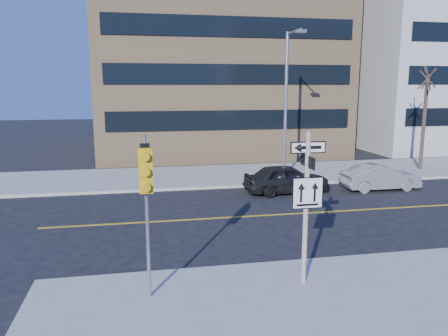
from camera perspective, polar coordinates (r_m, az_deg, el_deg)
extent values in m
plane|color=black|center=(14.31, 6.63, -10.94)|extent=(120.00, 120.00, 0.00)
cylinder|color=white|center=(11.39, 10.64, -5.34)|extent=(0.13, 0.13, 4.00)
cylinder|color=gray|center=(11.01, 11.00, 4.87)|extent=(0.10, 0.10, 0.06)
cube|color=black|center=(11.06, 10.93, 2.66)|extent=(0.92, 0.03, 0.30)
cube|color=black|center=(11.11, 10.86, 0.87)|extent=(0.03, 0.92, 0.30)
cube|color=white|center=(11.20, 10.88, -3.24)|extent=(0.80, 0.03, 0.80)
cylinder|color=gray|center=(10.63, -10.00, -6.48)|extent=(0.09, 0.09, 4.00)
cube|color=gold|center=(10.15, -10.20, -0.32)|extent=(0.32, 0.22, 1.05)
sphere|color=#8C0705|center=(9.97, -10.26, 1.52)|extent=(0.17, 0.17, 0.17)
sphere|color=black|center=(10.03, -10.19, -0.45)|extent=(0.17, 0.17, 0.17)
sphere|color=black|center=(10.10, -10.12, -2.40)|extent=(0.17, 0.17, 0.17)
imported|color=black|center=(21.84, 8.17, -1.40)|extent=(1.97, 4.33, 1.44)
imported|color=gray|center=(23.67, 19.75, -1.15)|extent=(1.40, 3.97, 1.31)
cylinder|color=gray|center=(25.03, 8.06, 8.06)|extent=(0.18, 0.18, 8.00)
cylinder|color=gray|center=(24.22, 9.11, 17.19)|extent=(0.10, 2.20, 0.10)
cube|color=gray|center=(23.28, 9.97, 17.19)|extent=(0.55, 0.30, 0.16)
cylinder|color=#32261D|center=(29.51, 24.65, 5.45)|extent=(0.22, 0.22, 5.80)
cube|color=tan|center=(38.33, -1.76, 16.30)|extent=(18.00, 18.00, 18.00)
cube|color=#AFB2B5|center=(46.24, 27.22, 12.34)|extent=(20.00, 16.00, 15.00)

